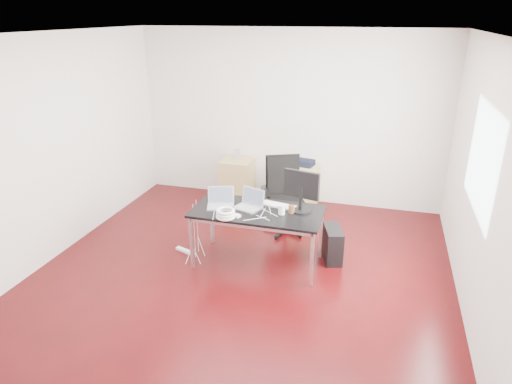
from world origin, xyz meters
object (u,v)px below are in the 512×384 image
(desk, at_px, (258,214))
(office_chair, at_px, (284,191))
(filing_cabinet_right, at_px, (302,186))
(pc_tower, at_px, (333,244))
(filing_cabinet_left, at_px, (237,180))

(desk, xyz_separation_m, office_chair, (0.11, 1.04, -0.07))
(desk, relative_size, office_chair, 1.48)
(office_chair, xyz_separation_m, filing_cabinet_right, (0.09, 0.93, -0.26))
(office_chair, distance_m, pc_tower, 1.13)
(filing_cabinet_right, bearing_deg, office_chair, -95.30)
(desk, bearing_deg, filing_cabinet_left, 114.92)
(desk, xyz_separation_m, filing_cabinet_right, (0.20, 1.97, -0.33))
(desk, distance_m, pc_tower, 1.08)
(pc_tower, bearing_deg, filing_cabinet_left, 121.39)
(filing_cabinet_left, height_order, pc_tower, filing_cabinet_left)
(office_chair, distance_m, filing_cabinet_left, 1.41)
(filing_cabinet_left, distance_m, filing_cabinet_right, 1.11)
(filing_cabinet_right, bearing_deg, filing_cabinet_left, 180.00)
(desk, height_order, office_chair, office_chair)
(office_chair, height_order, filing_cabinet_left, office_chair)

